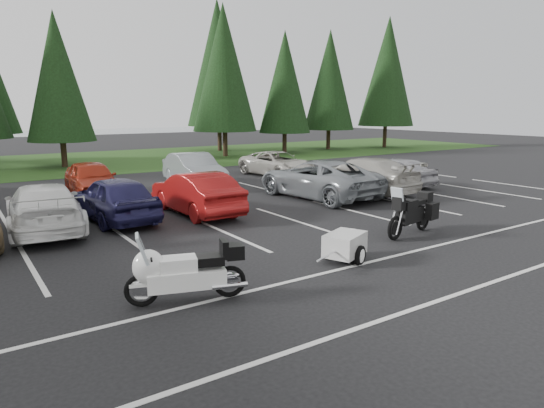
{
  "coord_description": "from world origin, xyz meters",
  "views": [
    {
      "loc": [
        -6.3,
        -11.59,
        3.72
      ],
      "look_at": [
        1.18,
        -0.5,
        1.06
      ],
      "focal_mm": 32.0,
      "sensor_mm": 36.0,
      "label": 1
    }
  ],
  "objects_px": {
    "car_near_3": "(44,208)",
    "cargo_trailer": "(345,247)",
    "car_near_5": "(196,193)",
    "car_far_2": "(92,179)",
    "car_near_8": "(395,171)",
    "car_far_3": "(194,170)",
    "car_near_4": "(115,198)",
    "car_near_7": "(362,175)",
    "touring_motorcycle": "(186,267)",
    "adventure_motorcycle": "(410,210)",
    "car_far_4": "(277,164)",
    "car_near_6": "(318,179)"
  },
  "relations": [
    {
      "from": "car_near_6",
      "to": "adventure_motorcycle",
      "type": "distance_m",
      "value": 6.57
    },
    {
      "from": "touring_motorcycle",
      "to": "adventure_motorcycle",
      "type": "xyz_separation_m",
      "value": [
        7.59,
        0.99,
        0.06
      ]
    },
    {
      "from": "car_near_3",
      "to": "car_far_3",
      "type": "height_order",
      "value": "car_far_3"
    },
    {
      "from": "car_near_7",
      "to": "cargo_trailer",
      "type": "xyz_separation_m",
      "value": [
        -7.37,
        -6.95,
        -0.43
      ]
    },
    {
      "from": "car_near_5",
      "to": "cargo_trailer",
      "type": "relative_size",
      "value": 2.9
    },
    {
      "from": "car_near_3",
      "to": "car_near_4",
      "type": "xyz_separation_m",
      "value": [
        2.2,
        0.23,
        0.02
      ]
    },
    {
      "from": "car_near_7",
      "to": "car_far_2",
      "type": "xyz_separation_m",
      "value": [
        -10.21,
        5.76,
        -0.03
      ]
    },
    {
      "from": "car_near_4",
      "to": "touring_motorcycle",
      "type": "xyz_separation_m",
      "value": [
        -0.9,
        -7.77,
        -0.05
      ]
    },
    {
      "from": "car_near_3",
      "to": "car_far_2",
      "type": "height_order",
      "value": "car_far_2"
    },
    {
      "from": "touring_motorcycle",
      "to": "adventure_motorcycle",
      "type": "relative_size",
      "value": 1.01
    },
    {
      "from": "car_far_3",
      "to": "touring_motorcycle",
      "type": "xyz_separation_m",
      "value": [
        -6.23,
        -12.99,
        -0.08
      ]
    },
    {
      "from": "car_far_2",
      "to": "car_near_6",
      "type": "bearing_deg",
      "value": -32.65
    },
    {
      "from": "car_near_3",
      "to": "car_near_8",
      "type": "relative_size",
      "value": 1.24
    },
    {
      "from": "car_far_4",
      "to": "car_near_8",
      "type": "bearing_deg",
      "value": -69.76
    },
    {
      "from": "touring_motorcycle",
      "to": "car_near_6",
      "type": "bearing_deg",
      "value": 55.94
    },
    {
      "from": "touring_motorcycle",
      "to": "car_far_3",
      "type": "bearing_deg",
      "value": 82.07
    },
    {
      "from": "car_near_5",
      "to": "car_near_6",
      "type": "distance_m",
      "value": 5.66
    },
    {
      "from": "car_near_5",
      "to": "car_far_4",
      "type": "distance_m",
      "value": 10.32
    },
    {
      "from": "car_near_4",
      "to": "car_far_3",
      "type": "relative_size",
      "value": 0.93
    },
    {
      "from": "car_near_5",
      "to": "car_near_6",
      "type": "height_order",
      "value": "car_near_6"
    },
    {
      "from": "car_near_6",
      "to": "car_far_2",
      "type": "relative_size",
      "value": 1.29
    },
    {
      "from": "car_near_3",
      "to": "car_near_8",
      "type": "height_order",
      "value": "car_near_3"
    },
    {
      "from": "car_near_5",
      "to": "adventure_motorcycle",
      "type": "xyz_separation_m",
      "value": [
        3.95,
        -6.28,
        0.03
      ]
    },
    {
      "from": "car_near_4",
      "to": "car_far_2",
      "type": "relative_size",
      "value": 1.01
    },
    {
      "from": "car_near_5",
      "to": "car_near_8",
      "type": "height_order",
      "value": "car_near_5"
    },
    {
      "from": "touring_motorcycle",
      "to": "car_far_4",
      "type": "bearing_deg",
      "value": 67.47
    },
    {
      "from": "car_near_3",
      "to": "cargo_trailer",
      "type": "height_order",
      "value": "car_near_3"
    },
    {
      "from": "car_far_4",
      "to": "touring_motorcycle",
      "type": "bearing_deg",
      "value": -135.16
    },
    {
      "from": "car_near_7",
      "to": "cargo_trailer",
      "type": "height_order",
      "value": "car_near_7"
    },
    {
      "from": "car_far_4",
      "to": "touring_motorcycle",
      "type": "relative_size",
      "value": 1.88
    },
    {
      "from": "car_near_5",
      "to": "car_far_4",
      "type": "relative_size",
      "value": 0.94
    },
    {
      "from": "car_near_8",
      "to": "car_far_2",
      "type": "relative_size",
      "value": 0.93
    },
    {
      "from": "car_near_6",
      "to": "car_far_4",
      "type": "bearing_deg",
      "value": -113.89
    },
    {
      "from": "car_near_4",
      "to": "car_far_3",
      "type": "xyz_separation_m",
      "value": [
        5.33,
        5.22,
        0.03
      ]
    },
    {
      "from": "car_near_4",
      "to": "touring_motorcycle",
      "type": "relative_size",
      "value": 1.74
    },
    {
      "from": "car_near_5",
      "to": "adventure_motorcycle",
      "type": "height_order",
      "value": "adventure_motorcycle"
    },
    {
      "from": "car_near_3",
      "to": "car_far_4",
      "type": "height_order",
      "value": "car_near_3"
    },
    {
      "from": "car_near_5",
      "to": "car_far_3",
      "type": "relative_size",
      "value": 0.95
    },
    {
      "from": "cargo_trailer",
      "to": "car_far_4",
      "type": "bearing_deg",
      "value": 38.76
    },
    {
      "from": "adventure_motorcycle",
      "to": "car_far_4",
      "type": "bearing_deg",
      "value": 61.41
    },
    {
      "from": "car_far_4",
      "to": "touring_motorcycle",
      "type": "distance_m",
      "value": 18.04
    },
    {
      "from": "car_near_5",
      "to": "car_far_4",
      "type": "height_order",
      "value": "car_near_5"
    },
    {
      "from": "adventure_motorcycle",
      "to": "cargo_trailer",
      "type": "bearing_deg",
      "value": -177.3
    },
    {
      "from": "car_near_3",
      "to": "car_near_4",
      "type": "distance_m",
      "value": 2.21
    },
    {
      "from": "car_near_4",
      "to": "adventure_motorcycle",
      "type": "relative_size",
      "value": 1.76
    },
    {
      "from": "touring_motorcycle",
      "to": "car_near_4",
      "type": "bearing_deg",
      "value": 101.05
    },
    {
      "from": "car_far_2",
      "to": "adventure_motorcycle",
      "type": "relative_size",
      "value": 1.74
    },
    {
      "from": "car_far_2",
      "to": "cargo_trailer",
      "type": "relative_size",
      "value": 2.83
    },
    {
      "from": "car_near_5",
      "to": "car_far_2",
      "type": "relative_size",
      "value": 1.03
    },
    {
      "from": "car_near_6",
      "to": "touring_motorcycle",
      "type": "relative_size",
      "value": 2.22
    }
  ]
}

